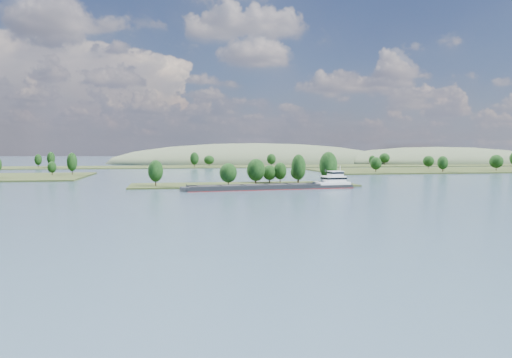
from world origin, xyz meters
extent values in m
plane|color=#3A4F64|center=(0.00, 120.00, 0.00)|extent=(1800.00, 1800.00, 0.00)
cube|color=#283417|center=(0.00, 180.00, 0.00)|extent=(100.00, 30.00, 1.20)
cylinder|color=black|center=(22.79, 169.91, 2.80)|extent=(0.50, 0.50, 4.41)
ellipsoid|color=black|center=(22.79, 169.91, 8.41)|extent=(6.33, 6.33, 11.34)
cylinder|color=black|center=(6.90, 189.62, 2.12)|extent=(0.50, 0.50, 3.04)
ellipsoid|color=black|center=(6.90, 189.62, 5.99)|extent=(7.96, 7.96, 7.83)
cylinder|color=black|center=(4.17, 171.00, 2.50)|extent=(0.50, 0.50, 3.79)
ellipsoid|color=black|center=(4.17, 171.00, 7.32)|extent=(8.01, 8.01, 9.76)
cylinder|color=black|center=(12.92, 185.00, 1.95)|extent=(0.50, 0.50, 2.71)
ellipsoid|color=black|center=(12.92, 185.00, 5.40)|extent=(6.51, 6.51, 6.96)
cylinder|color=black|center=(-8.22, 168.06, 2.21)|extent=(0.50, 0.50, 3.23)
ellipsoid|color=black|center=(-8.22, 168.06, 6.31)|extent=(7.47, 7.47, 8.29)
cylinder|color=black|center=(-38.47, 174.31, 2.43)|extent=(0.50, 0.50, 3.65)
ellipsoid|color=black|center=(-38.47, 174.31, 7.07)|extent=(6.46, 6.46, 9.39)
cylinder|color=black|center=(17.81, 184.31, 2.16)|extent=(0.50, 0.50, 3.13)
ellipsoid|color=black|center=(17.81, 184.31, 6.14)|extent=(6.09, 6.09, 8.05)
cylinder|color=black|center=(40.82, 183.84, 2.37)|extent=(0.50, 0.50, 3.54)
ellipsoid|color=black|center=(40.82, 183.84, 6.86)|extent=(5.85, 5.85, 9.09)
cylinder|color=black|center=(36.53, 170.55, 2.99)|extent=(0.50, 0.50, 4.77)
ellipsoid|color=black|center=(36.53, 170.55, 9.06)|extent=(8.01, 8.01, 12.27)
cylinder|color=black|center=(26.38, 184.85, 2.02)|extent=(0.50, 0.50, 2.85)
ellipsoid|color=black|center=(26.38, 184.85, 5.65)|extent=(6.94, 6.94, 7.32)
cylinder|color=black|center=(-89.72, 268.82, 2.96)|extent=(0.50, 0.50, 4.32)
ellipsoid|color=black|center=(-89.72, 268.82, 8.45)|extent=(6.10, 6.10, 11.10)
cylinder|color=black|center=(-101.23, 269.50, 2.12)|extent=(0.50, 0.50, 2.65)
ellipsoid|color=black|center=(-101.23, 269.50, 5.49)|extent=(5.14, 5.14, 6.80)
cylinder|color=black|center=(101.77, 270.50, 2.44)|extent=(0.50, 0.50, 3.27)
ellipsoid|color=black|center=(101.77, 270.50, 6.59)|extent=(7.48, 7.48, 8.41)
cylinder|color=black|center=(194.55, 276.99, 2.63)|extent=(0.50, 0.50, 3.66)
ellipsoid|color=black|center=(194.55, 276.99, 7.29)|extent=(9.48, 9.48, 9.42)
cylinder|color=black|center=(146.71, 265.32, 2.55)|extent=(0.50, 0.50, 3.49)
ellipsoid|color=black|center=(146.71, 265.32, 6.99)|extent=(7.09, 7.09, 8.98)
cylinder|color=black|center=(155.33, 278.31, 2.33)|extent=(0.50, 0.50, 3.06)
ellipsoid|color=black|center=(155.33, 278.31, 6.22)|extent=(5.67, 5.67, 7.87)
cylinder|color=black|center=(164.99, 317.05, 2.43)|extent=(0.50, 0.50, 3.26)
ellipsoid|color=black|center=(164.99, 317.05, 6.58)|extent=(8.53, 8.53, 8.39)
cube|color=#283417|center=(0.00, 400.00, 0.00)|extent=(900.00, 60.00, 1.20)
cylinder|color=black|center=(-140.89, 399.40, 2.42)|extent=(0.50, 0.50, 3.63)
ellipsoid|color=black|center=(-140.89, 399.40, 7.04)|extent=(6.00, 6.00, 9.35)
cylinder|color=black|center=(146.11, 381.46, 2.15)|extent=(0.50, 0.50, 3.09)
ellipsoid|color=black|center=(146.11, 381.46, 6.07)|extent=(6.17, 6.17, 7.95)
cylinder|color=black|center=(1.80, 404.21, 2.16)|extent=(0.50, 0.50, 3.13)
ellipsoid|color=black|center=(1.80, 404.21, 6.14)|extent=(9.16, 9.16, 8.04)
cylinder|color=black|center=(173.35, 416.05, 2.42)|extent=(0.50, 0.50, 3.63)
ellipsoid|color=black|center=(173.35, 416.05, 7.04)|extent=(10.19, 10.19, 9.34)
cylinder|color=black|center=(-130.31, 397.60, 2.71)|extent=(0.50, 0.50, 4.22)
ellipsoid|color=black|center=(-130.31, 397.60, 8.08)|extent=(6.52, 6.52, 10.86)
cylinder|color=black|center=(55.77, 390.95, 2.41)|extent=(0.50, 0.50, 3.62)
ellipsoid|color=black|center=(55.77, 390.95, 7.01)|extent=(8.13, 8.13, 9.30)
cylinder|color=black|center=(-12.21, 381.59, 2.67)|extent=(0.50, 0.50, 4.13)
ellipsoid|color=black|center=(-12.21, 381.59, 7.92)|extent=(7.36, 7.36, 10.63)
ellipsoid|color=#445339|center=(260.00, 470.00, 0.00)|extent=(260.00, 140.00, 36.00)
ellipsoid|color=#445339|center=(60.00, 500.00, 0.00)|extent=(320.00, 160.00, 44.00)
cube|color=black|center=(8.16, 157.97, 0.44)|extent=(70.48, 17.43, 1.92)
cube|color=maroon|center=(8.16, 157.97, 0.04)|extent=(70.68, 17.62, 0.22)
cube|color=black|center=(0.68, 161.35, 1.66)|extent=(53.82, 7.13, 0.70)
cube|color=black|center=(1.75, 152.85, 1.66)|extent=(53.82, 7.13, 0.70)
cube|color=black|center=(1.22, 157.10, 1.53)|extent=(53.03, 14.37, 0.26)
cube|color=black|center=(-17.86, 154.69, 1.79)|extent=(8.70, 8.10, 0.31)
cube|color=black|center=(-8.32, 155.89, 1.79)|extent=(8.70, 8.10, 0.31)
cube|color=black|center=(1.22, 157.10, 1.79)|extent=(8.70, 8.10, 0.31)
cube|color=black|center=(10.76, 158.30, 1.79)|extent=(8.70, 8.10, 0.31)
cube|color=black|center=(20.30, 159.51, 1.79)|extent=(8.70, 8.10, 0.31)
cube|color=black|center=(-26.97, 153.54, 0.79)|extent=(3.59, 8.13, 1.75)
cylinder|color=black|center=(-26.10, 153.65, 2.01)|extent=(0.23, 0.23, 1.92)
cube|color=white|center=(35.05, 161.37, 1.92)|extent=(14.93, 10.08, 1.05)
cube|color=white|center=(35.91, 161.48, 3.67)|extent=(9.55, 8.03, 2.62)
cube|color=black|center=(35.91, 161.48, 4.02)|extent=(9.74, 8.23, 0.79)
cube|color=white|center=(36.78, 161.59, 5.94)|extent=(5.86, 5.86, 1.92)
cube|color=black|center=(36.78, 161.59, 6.29)|extent=(6.06, 6.06, 0.70)
cube|color=white|center=(36.78, 161.59, 6.99)|extent=(6.25, 6.25, 0.17)
cylinder|color=white|center=(38.95, 161.86, 8.04)|extent=(0.20, 0.20, 2.27)
cylinder|color=black|center=(32.98, 163.75, 7.17)|extent=(0.49, 0.49, 1.05)
camera|label=1|loc=(-32.24, -40.71, 16.85)|focal=35.00mm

